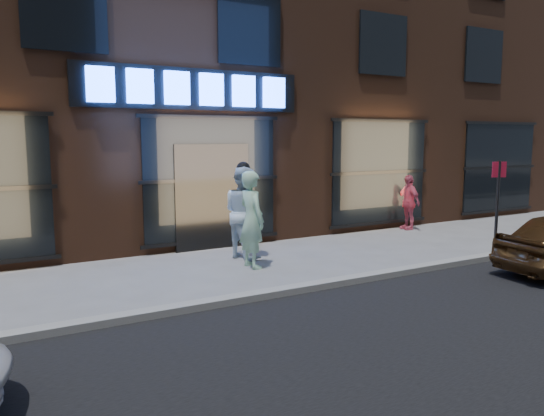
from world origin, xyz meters
The scene contains 7 objects.
ground centered at (0.00, 0.00, 0.00)m, with size 90.00×90.00×0.00m, color slate.
curb centered at (0.00, 0.00, 0.06)m, with size 60.00×0.25×0.12m, color gray.
storefront_building centered at (0.00, 7.99, 5.15)m, with size 30.20×8.28×10.30m.
man_bowtie centered at (-0.04, 1.90, 0.96)m, with size 0.70×0.46×1.91m, color #A9DEB9.
man_cap centered at (0.20, 2.74, 0.98)m, with size 0.95×0.74×1.96m, color white.
passerby centered at (5.75, 3.59, 0.76)m, with size 0.89×0.37×1.52m, color #D35770.
sign_post centered at (4.89, 0.10, 1.25)m, with size 0.32×0.12×2.07m.
Camera 1 is at (-4.80, -7.18, 2.56)m, focal length 35.00 mm.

